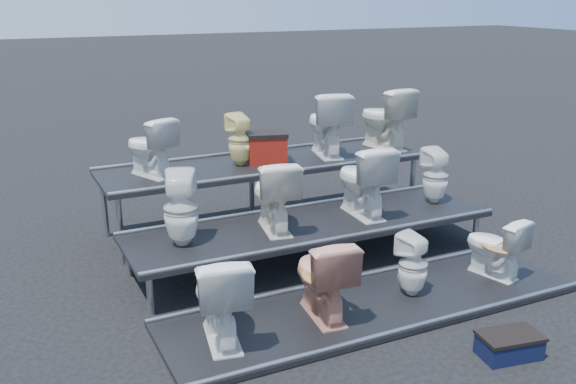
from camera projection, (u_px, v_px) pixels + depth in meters
name	position (u px, v px, depth m)	size (l,w,h in m)	color
ground	(311.00, 260.00, 7.37)	(80.00, 80.00, 0.00)	black
tier_front	(373.00, 306.00, 6.25)	(4.20, 1.20, 0.06)	black
tier_mid	(312.00, 242.00, 7.30)	(4.20, 1.20, 0.46)	black
tier_back	(266.00, 194.00, 8.36)	(4.20, 1.20, 0.86)	black
toilet_0	(220.00, 296.00, 5.47)	(0.46, 0.81, 0.83)	silver
toilet_1	(323.00, 276.00, 5.88)	(0.45, 0.78, 0.80)	tan
toilet_2	(413.00, 264.00, 6.33)	(0.29, 0.29, 0.64)	silver
toilet_3	(495.00, 246.00, 6.76)	(0.37, 0.65, 0.66)	silver
toilet_4	(181.00, 209.00, 6.50)	(0.35, 0.36, 0.78)	silver
toilet_5	(274.00, 194.00, 6.92)	(0.45, 0.78, 0.80)	silver
toilet_6	(363.00, 180.00, 7.38)	(0.47, 0.83, 0.85)	silver
toilet_7	(436.00, 176.00, 7.84)	(0.31, 0.31, 0.68)	silver
toilet_8	(149.00, 147.00, 7.52)	(0.40, 0.69, 0.71)	silver
toilet_9	(240.00, 140.00, 8.00)	(0.29, 0.30, 0.65)	#F3E493
toilet_10	(327.00, 123.00, 8.47)	(0.48, 0.84, 0.86)	silver
toilet_11	(384.00, 118.00, 8.85)	(0.48, 0.84, 0.85)	silver
red_crate	(267.00, 149.00, 8.17)	(0.48, 0.38, 0.35)	maroon
step_stool	(509.00, 347.00, 5.41)	(0.50, 0.30, 0.18)	black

